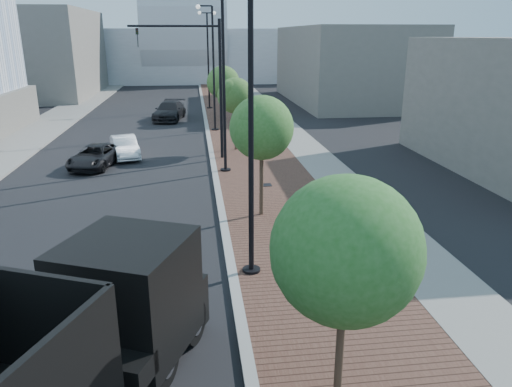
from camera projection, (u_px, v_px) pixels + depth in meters
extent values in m
cube|color=#4C2D23|center=(244.00, 117.00, 43.96)|extent=(7.00, 140.00, 0.12)
cube|color=slate|center=(274.00, 117.00, 44.28)|extent=(2.40, 140.00, 0.13)
cube|color=gray|center=(205.00, 118.00, 43.54)|extent=(0.30, 140.00, 0.14)
cube|color=slate|center=(53.00, 121.00, 41.98)|extent=(4.00, 140.00, 0.12)
cube|color=black|center=(129.00, 295.00, 10.80)|extent=(3.28, 3.33, 2.57)
cube|color=black|center=(161.00, 295.00, 12.43)|extent=(2.38, 1.38, 1.29)
cube|color=black|center=(92.00, 361.00, 9.62)|extent=(2.59, 1.69, 0.49)
cube|color=black|center=(51.00, 326.00, 8.31)|extent=(2.32, 1.07, 1.98)
cylinder|color=black|center=(77.00, 347.00, 10.87)|extent=(0.70, 1.12, 1.09)
cylinder|color=silver|center=(77.00, 347.00, 10.87)|extent=(0.54, 0.68, 0.59)
cylinder|color=black|center=(162.00, 363.00, 10.33)|extent=(0.70, 1.12, 1.09)
cylinder|color=silver|center=(162.00, 363.00, 10.33)|extent=(0.54, 0.68, 0.59)
cylinder|color=black|center=(116.00, 310.00, 12.33)|extent=(0.70, 1.12, 1.09)
cylinder|color=silver|center=(116.00, 310.00, 12.33)|extent=(0.54, 0.68, 0.59)
cylinder|color=black|center=(192.00, 322.00, 11.79)|extent=(0.70, 1.12, 1.09)
cylinder|color=silver|center=(192.00, 322.00, 11.79)|extent=(0.54, 0.68, 0.59)
imported|color=white|center=(125.00, 147.00, 29.78)|extent=(2.31, 4.14, 1.29)
imported|color=black|center=(95.00, 156.00, 27.65)|extent=(2.89, 4.71, 1.22)
imported|color=black|center=(169.00, 111.00, 42.86)|extent=(3.06, 5.70, 1.57)
imported|color=black|center=(368.00, 204.00, 19.22)|extent=(0.63, 0.47, 1.59)
cylinder|color=black|center=(251.00, 271.00, 15.30)|extent=(0.56, 0.56, 0.20)
cylinder|color=black|center=(251.00, 128.00, 13.90)|extent=(0.16, 0.16, 9.00)
cylinder|color=black|center=(226.00, 171.00, 26.62)|extent=(0.56, 0.56, 0.20)
cylinder|color=black|center=(224.00, 86.00, 25.22)|extent=(0.16, 0.16, 9.00)
cylinder|color=black|center=(215.00, 130.00, 37.94)|extent=(0.56, 0.56, 0.20)
cylinder|color=black|center=(214.00, 70.00, 36.54)|extent=(0.16, 0.16, 9.00)
cylinder|color=black|center=(205.00, 6.00, 35.09)|extent=(1.00, 0.10, 0.10)
sphere|color=silver|center=(198.00, 7.00, 35.05)|extent=(0.32, 0.32, 0.32)
cylinder|color=black|center=(210.00, 108.00, 49.26)|extent=(0.56, 0.56, 0.20)
cylinder|color=black|center=(208.00, 62.00, 47.86)|extent=(0.16, 0.16, 9.00)
cylinder|color=black|center=(207.00, 13.00, 46.47)|extent=(1.40, 0.10, 0.10)
sphere|color=silver|center=(199.00, 13.00, 46.39)|extent=(0.32, 0.32, 0.32)
sphere|color=silver|center=(214.00, 13.00, 46.56)|extent=(0.32, 0.32, 0.32)
cylinder|color=black|center=(221.00, 92.00, 28.24)|extent=(0.18, 0.18, 8.00)
cylinder|color=black|center=(174.00, 26.00, 26.83)|extent=(5.00, 0.12, 0.12)
imported|color=black|center=(137.00, 37.00, 26.78)|extent=(0.16, 0.20, 1.00)
cylinder|color=#382619|center=(340.00, 340.00, 9.28)|extent=(0.16, 0.16, 3.26)
sphere|color=#255A1F|center=(346.00, 250.00, 8.71)|extent=(2.75, 2.75, 2.75)
sphere|color=#255A1F|center=(361.00, 254.00, 9.11)|extent=(1.92, 1.92, 1.92)
sphere|color=#255A1F|center=(335.00, 241.00, 8.29)|extent=(1.65, 1.65, 1.65)
cylinder|color=#382619|center=(261.00, 177.00, 19.63)|extent=(0.16, 0.16, 3.45)
sphere|color=#306322|center=(262.00, 128.00, 19.02)|extent=(2.52, 2.52, 2.52)
sphere|color=#306322|center=(270.00, 132.00, 19.43)|extent=(1.76, 1.76, 1.76)
sphere|color=#306322|center=(255.00, 120.00, 18.60)|extent=(1.51, 1.51, 1.51)
cylinder|color=#382619|center=(236.00, 126.00, 30.98)|extent=(0.16, 0.16, 3.31)
sphere|color=#345E20|center=(235.00, 96.00, 30.39)|extent=(2.23, 2.23, 2.23)
sphere|color=#345E20|center=(241.00, 99.00, 30.80)|extent=(1.56, 1.56, 1.56)
sphere|color=#345E20|center=(231.00, 91.00, 29.97)|extent=(1.34, 1.34, 1.34)
cylinder|color=#382619|center=(224.00, 103.00, 42.34)|extent=(0.16, 0.16, 3.04)
sphere|color=#336020|center=(223.00, 82.00, 41.80)|extent=(2.81, 2.81, 2.81)
sphere|color=#336020|center=(228.00, 85.00, 42.20)|extent=(1.97, 1.97, 1.97)
sphere|color=#336020|center=(220.00, 79.00, 41.39)|extent=(1.69, 1.69, 1.69)
cube|color=#AFB3BA|center=(186.00, 54.00, 84.54)|extent=(50.00, 28.00, 8.00)
cube|color=slate|center=(32.00, 54.00, 58.49)|extent=(14.00, 20.00, 10.00)
cube|color=#67645D|center=(348.00, 65.00, 53.67)|extent=(12.00, 22.00, 8.00)
cube|color=black|center=(324.00, 299.00, 13.62)|extent=(0.50, 0.50, 0.02)
cube|color=black|center=(266.00, 185.00, 24.00)|extent=(0.50, 0.50, 0.02)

